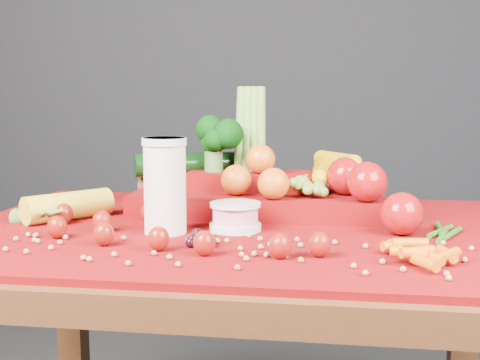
# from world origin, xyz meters

# --- Properties ---
(table) EXTENTS (1.10, 0.80, 0.75)m
(table) POSITION_xyz_m (0.00, 0.00, 0.66)
(table) COLOR #3D230E
(table) RESTS_ON ground
(red_cloth) EXTENTS (1.05, 0.75, 0.01)m
(red_cloth) POSITION_xyz_m (0.00, 0.00, 0.76)
(red_cloth) COLOR #74030A
(red_cloth) RESTS_ON table
(milk_glass) EXTENTS (0.08, 0.08, 0.17)m
(milk_glass) POSITION_xyz_m (-0.12, -0.07, 0.86)
(milk_glass) COLOR silver
(milk_glass) RESTS_ON red_cloth
(yogurt_bowl) EXTENTS (0.10, 0.10, 0.05)m
(yogurt_bowl) POSITION_xyz_m (-0.00, -0.03, 0.79)
(yogurt_bowl) COLOR silver
(yogurt_bowl) RESTS_ON red_cloth
(strawberry_scatter) EXTENTS (0.54, 0.28, 0.04)m
(strawberry_scatter) POSITION_xyz_m (-0.12, -0.14, 0.79)
(strawberry_scatter) COLOR maroon
(strawberry_scatter) RESTS_ON red_cloth
(dark_grape_cluster) EXTENTS (0.06, 0.05, 0.03)m
(dark_grape_cluster) POSITION_xyz_m (-0.03, -0.15, 0.78)
(dark_grape_cluster) COLOR black
(dark_grape_cluster) RESTS_ON red_cloth
(soybean_scatter) EXTENTS (0.84, 0.24, 0.01)m
(soybean_scatter) POSITION_xyz_m (0.00, -0.20, 0.77)
(soybean_scatter) COLOR #B17C4C
(soybean_scatter) RESTS_ON red_cloth
(corn_ear) EXTENTS (0.25, 0.26, 0.06)m
(corn_ear) POSITION_xyz_m (-0.37, -0.01, 0.78)
(corn_ear) COLOR yellow
(corn_ear) RESTS_ON red_cloth
(potato) EXTENTS (0.12, 0.09, 0.08)m
(potato) POSITION_xyz_m (-0.21, 0.23, 0.80)
(potato) COLOR brown
(potato) RESTS_ON red_cloth
(baby_carrot_pile) EXTENTS (0.18, 0.17, 0.03)m
(baby_carrot_pile) POSITION_xyz_m (0.30, -0.21, 0.78)
(baby_carrot_pile) COLOR #D65A07
(baby_carrot_pile) RESTS_ON red_cloth
(green_bean_pile) EXTENTS (0.14, 0.12, 0.01)m
(green_bean_pile) POSITION_xyz_m (0.37, -0.01, 0.77)
(green_bean_pile) COLOR #275E15
(green_bean_pile) RESTS_ON red_cloth
(produce_mound) EXTENTS (0.61, 0.38, 0.27)m
(produce_mound) POSITION_xyz_m (0.04, 0.16, 0.82)
(produce_mound) COLOR #74030A
(produce_mound) RESTS_ON red_cloth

